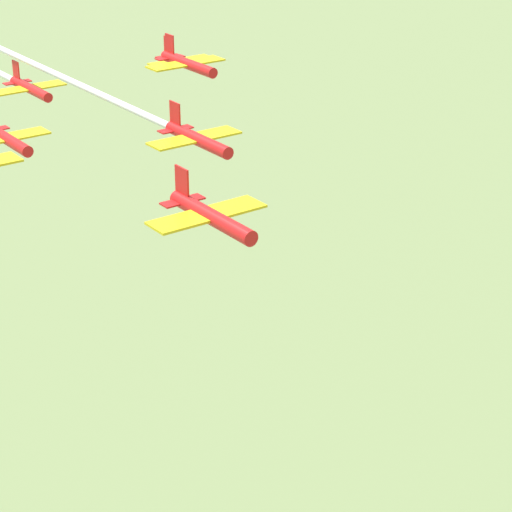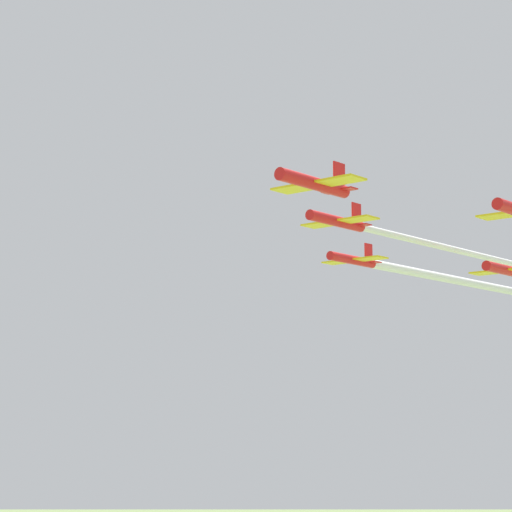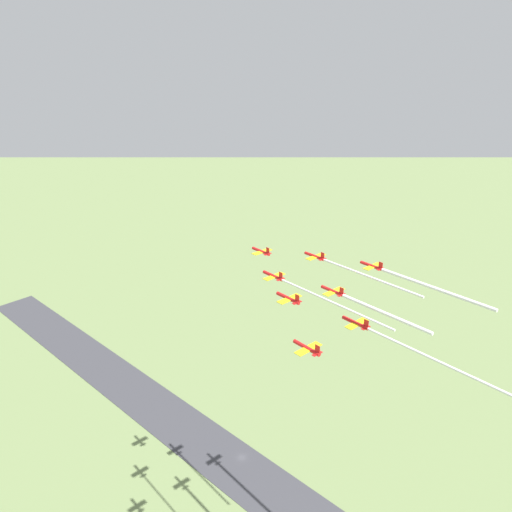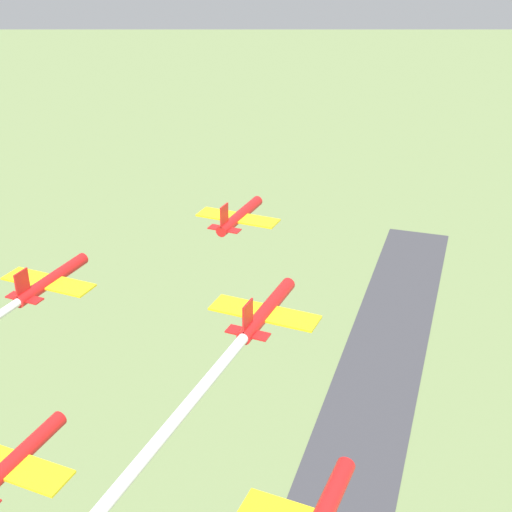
{
  "view_description": "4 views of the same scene",
  "coord_description": "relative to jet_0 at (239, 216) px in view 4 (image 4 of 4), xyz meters",
  "views": [
    {
      "loc": [
        46.32,
        6.11,
        145.97
      ],
      "look_at": [
        -20.24,
        -9.12,
        114.53
      ],
      "focal_mm": 70.0,
      "sensor_mm": 36.0,
      "label": 1
    },
    {
      "loc": [
        -10.15,
        73.43,
        99.8
      ],
      "look_at": [
        -10.98,
        -18.49,
        113.92
      ],
      "focal_mm": 70.0,
      "sensor_mm": 36.0,
      "label": 2
    },
    {
      "loc": [
        -193.4,
        -33.15,
        189.15
      ],
      "look_at": [
        -22.92,
        -10.31,
        119.99
      ],
      "focal_mm": 35.0,
      "sensor_mm": 36.0,
      "label": 3
    },
    {
      "loc": [
        -35.48,
        -78.54,
        148.29
      ],
      "look_at": [
        -15.35,
        -15.06,
        116.11
      ],
      "focal_mm": 50.0,
      "sensor_mm": 36.0,
      "label": 4
    }
  ],
  "objects": [
    {
      "name": "jet_0",
      "position": [
        0.0,
        0.0,
        0.0
      ],
      "size": [
        8.27,
        8.37,
        3.16
      ],
      "rotation": [
        0.0,
        0.0,
        5.57
      ],
      "color": "red"
    },
    {
      "name": "jet_2",
      "position": [
        -3.81,
        -20.61,
        0.56
      ],
      "size": [
        8.27,
        8.37,
        3.16
      ],
      "rotation": [
        0.0,
        0.0,
        5.57
      ],
      "color": "red"
    },
    {
      "name": "jet_1",
      "position": [
        -19.87,
        -6.68,
        -1.13
      ],
      "size": [
        8.27,
        8.37,
        3.16
      ],
      "rotation": [
        0.0,
        0.0,
        5.57
      ],
      "color": "red"
    },
    {
      "name": "jet_4",
      "position": [
        -23.68,
        -27.29,
        -3.81
      ],
      "size": [
        8.27,
        8.37,
        3.16
      ],
      "rotation": [
        0.0,
        0.0,
        5.57
      ],
      "color": "red"
    }
  ]
}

